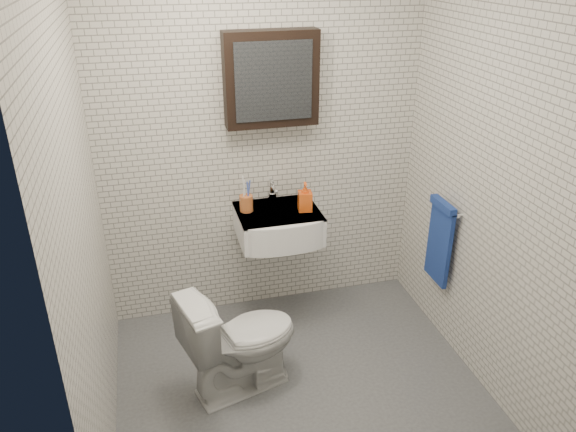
% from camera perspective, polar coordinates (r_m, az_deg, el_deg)
% --- Properties ---
extents(ground, '(2.20, 2.00, 0.01)m').
position_cam_1_polar(ground, '(3.62, 1.31, -16.99)').
color(ground, '#4A4C52').
rests_on(ground, ground).
extents(room_shell, '(2.22, 2.02, 2.51)m').
position_cam_1_polar(room_shell, '(2.83, 1.61, 5.21)').
color(room_shell, silver).
rests_on(room_shell, ground).
extents(washbasin, '(0.55, 0.50, 0.20)m').
position_cam_1_polar(washbasin, '(3.78, -0.87, -1.00)').
color(washbasin, white).
rests_on(washbasin, room_shell).
extents(faucet, '(0.06, 0.20, 0.15)m').
position_cam_1_polar(faucet, '(3.89, -1.58, 2.39)').
color(faucet, silver).
rests_on(faucet, washbasin).
extents(mirror_cabinet, '(0.60, 0.15, 0.60)m').
position_cam_1_polar(mirror_cabinet, '(3.64, -1.72, 13.73)').
color(mirror_cabinet, black).
rests_on(mirror_cabinet, room_shell).
extents(towel_rail, '(0.09, 0.30, 0.58)m').
position_cam_1_polar(towel_rail, '(3.82, 15.19, -2.20)').
color(towel_rail, silver).
rests_on(towel_rail, room_shell).
extents(toothbrush_cup, '(0.12, 0.12, 0.24)m').
position_cam_1_polar(toothbrush_cup, '(3.76, -4.26, 1.39)').
color(toothbrush_cup, '#B85F2E').
rests_on(toothbrush_cup, washbasin).
extents(soap_bottle, '(0.10, 0.10, 0.20)m').
position_cam_1_polar(soap_bottle, '(3.75, 1.74, 1.98)').
color(soap_bottle, '#DA4A16').
rests_on(soap_bottle, washbasin).
extents(toilet, '(0.77, 0.57, 0.70)m').
position_cam_1_polar(toilet, '(3.42, -4.82, -12.37)').
color(toilet, silver).
rests_on(toilet, ground).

